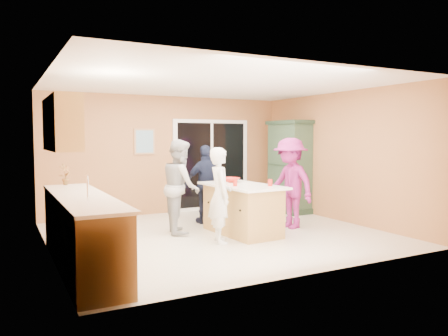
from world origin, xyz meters
name	(u,v)px	position (x,y,z in m)	size (l,w,h in m)	color
floor	(219,234)	(0.00, 0.00, 0.00)	(5.50, 5.50, 0.00)	white
ceiling	(219,84)	(0.00, 0.00, 2.60)	(5.50, 5.00, 0.10)	white
wall_back	(168,155)	(0.00, 2.50, 1.30)	(5.50, 0.10, 2.60)	tan
wall_front	(312,169)	(0.00, -2.50, 1.30)	(5.50, 0.10, 2.60)	tan
wall_left	(48,165)	(-2.75, 0.00, 1.30)	(0.10, 5.00, 2.60)	tan
wall_right	(341,157)	(2.75, 0.00, 1.30)	(0.10, 5.00, 2.60)	tan
left_cabinet_run	(84,235)	(-2.45, -1.05, 0.46)	(0.65, 3.05, 1.24)	#B38845
upper_cabinets	(61,124)	(-2.58, -0.20, 1.88)	(0.35, 1.60, 0.75)	#B38845
sliding_door	(211,165)	(1.05, 2.46, 1.05)	(1.90, 0.07, 2.10)	white
framed_picture	(145,141)	(-0.55, 2.48, 1.60)	(0.46, 0.04, 0.56)	#AC7E56
kitchen_island	(242,211)	(0.39, -0.12, 0.41)	(1.00, 1.70, 0.87)	#B38845
green_hutch	(289,168)	(2.49, 1.37, 1.01)	(0.59, 1.12, 2.06)	#233928
woman_white	(220,195)	(-0.24, -0.52, 0.76)	(0.56, 0.37, 1.53)	silver
woman_grey	(181,186)	(-0.52, 0.47, 0.83)	(0.80, 0.63, 1.65)	#B0AFB2
woman_navy	(207,184)	(0.25, 1.03, 0.77)	(0.90, 0.38, 1.54)	#181D34
woman_magenta	(290,183)	(1.44, -0.10, 0.84)	(1.09, 0.62, 1.68)	#8A1E6B
serving_bowl	(230,180)	(0.39, 0.35, 0.91)	(0.34, 0.34, 0.08)	red
tulip_vase	(65,174)	(-2.45, 0.52, 1.11)	(0.18, 0.12, 0.34)	red
tumbler_near	(235,183)	(0.17, -0.28, 0.92)	(0.07, 0.07, 0.10)	red
tumbler_far	(270,183)	(0.70, -0.53, 0.92)	(0.08, 0.08, 0.11)	red
wine_bottle	(218,175)	(0.15, 0.34, 1.00)	(0.08, 0.08, 0.35)	black
white_plate	(225,182)	(0.31, 0.37, 0.87)	(0.22, 0.22, 0.01)	silver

